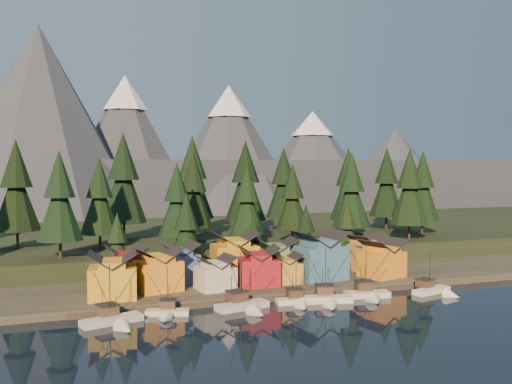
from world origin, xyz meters
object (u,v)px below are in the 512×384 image
object	(u,v)px
boat_5	(369,287)
house_front_0	(113,274)
boat_3	(298,295)
house_back_0	(126,265)
house_front_1	(158,268)
boat_0	(114,313)
boat_2	(245,299)
house_back_1	(179,262)
boat_1	(167,306)
boat_6	(436,285)
boat_4	(327,293)

from	to	relation	value
boat_5	house_front_0	size ratio (longest dim) A/B	1.18
boat_3	house_back_0	distance (m)	37.84
boat_5	house_front_1	world-z (taller)	boat_5
house_back_0	boat_3	bearing A→B (deg)	-35.30
boat_0	house_front_1	size ratio (longest dim) A/B	1.18
boat_0	boat_2	size ratio (longest dim) A/B	0.99
boat_5	house_back_1	world-z (taller)	boat_5
boat_0	boat_1	xyz separation A→B (m)	(9.61, 2.59, -0.17)
boat_1	house_front_1	size ratio (longest dim) A/B	0.98
house_front_0	boat_5	bearing A→B (deg)	-6.06
boat_2	boat_6	size ratio (longest dim) A/B	1.13
boat_0	boat_5	bearing A→B (deg)	-14.45
boat_2	house_front_1	bearing A→B (deg)	118.58
boat_4	house_front_0	world-z (taller)	boat_4
boat_0	boat_2	xyz separation A→B (m)	(24.49, 1.60, 0.16)
boat_5	boat_6	distance (m)	15.76
boat_3	boat_1	bearing A→B (deg)	-172.00
house_front_0	house_back_0	xyz separation A→B (m)	(3.85, 9.86, -0.22)
house_front_0	house_front_1	world-z (taller)	house_front_0
boat_0	boat_1	distance (m)	9.96
boat_4	boat_5	xyz separation A→B (m)	(10.09, 0.95, 0.13)
boat_1	house_front_1	bearing A→B (deg)	102.63
boat_0	boat_6	size ratio (longest dim) A/B	1.11
boat_4	boat_0	bearing A→B (deg)	-162.02
boat_0	house_back_1	size ratio (longest dim) A/B	1.34
boat_4	house_front_1	size ratio (longest dim) A/B	1.18
boat_3	boat_4	world-z (taller)	boat_4
boat_0	house_back_0	xyz separation A→B (m)	(5.15, 24.05, 3.98)
house_front_0	house_back_1	bearing A→B (deg)	40.07
house_back_0	house_back_1	distance (m)	11.53
boat_1	boat_3	world-z (taller)	boat_3
house_front_0	boat_3	bearing A→B (deg)	-11.97
boat_0	house_front_0	size ratio (longest dim) A/B	1.17
boat_5	house_front_0	bearing A→B (deg)	178.11
boat_4	house_front_1	bearing A→B (deg)	167.87
house_front_0	house_back_0	world-z (taller)	house_front_0
house_front_0	boat_4	bearing A→B (deg)	-10.56
boat_6	house_back_1	size ratio (longest dim) A/B	1.20
boat_6	house_front_1	xyz separation A→B (m)	(-56.44, 17.49, 4.25)
boat_0	boat_3	xyz separation A→B (m)	(35.58, 1.94, -0.05)
house_front_0	house_back_1	world-z (taller)	house_front_0
house_front_0	house_back_1	xyz separation A→B (m)	(15.37, 9.74, -0.09)
house_back_1	house_front_0	bearing A→B (deg)	-151.16
boat_6	house_back_0	xyz separation A→B (m)	(-62.14, 23.74, 4.11)
house_back_0	boat_1	bearing A→B (deg)	-77.55
boat_2	boat_3	distance (m)	11.10
boat_0	house_back_1	distance (m)	29.46
boat_6	boat_5	bearing A→B (deg)	158.70
boat_4	boat_6	size ratio (longest dim) A/B	1.12
boat_1	house_back_0	world-z (taller)	house_back_0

